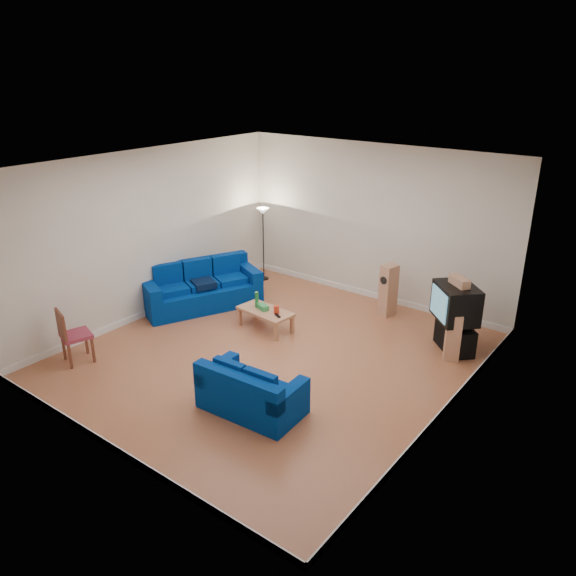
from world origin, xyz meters
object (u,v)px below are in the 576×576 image
Objects in this scene: sofa_loveseat at (250,395)px; television at (456,303)px; tv_stand at (455,337)px; sofa_three_seat at (200,290)px; coffee_table at (265,313)px.

sofa_loveseat is 1.53× the size of television.
television reaches higher than sofa_loveseat.
sofa_loveseat is at bearing -68.49° from television.
tv_stand is 0.80× the size of television.
sofa_three_seat reaches higher than coffee_table.
sofa_loveseat is 2.68m from coffee_table.
sofa_loveseat is 1.35× the size of coffee_table.
coffee_table is (1.75, -0.05, -0.00)m from sofa_three_seat.
coffee_table is 3.39m from tv_stand.
sofa_three_seat is at bearing -120.60° from tv_stand.
sofa_loveseat is 3.87m from television.
television is (4.83, 1.23, 0.56)m from sofa_three_seat.
sofa_three_seat is at bearing 142.07° from sofa_loveseat.
coffee_table is (-1.53, 2.20, 0.06)m from sofa_loveseat.
coffee_table is 1.41× the size of tv_stand.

